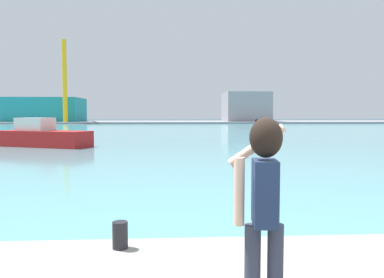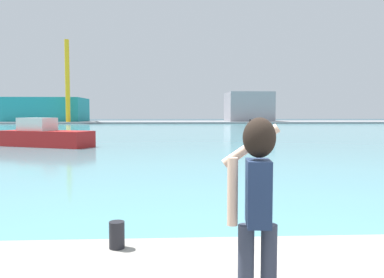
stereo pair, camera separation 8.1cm
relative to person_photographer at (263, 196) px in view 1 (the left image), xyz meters
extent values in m
plane|color=#334751|center=(0.70, 50.20, -1.56)|extent=(220.00, 220.00, 0.00)
cube|color=#599EA8|center=(0.70, 52.20, -1.55)|extent=(140.00, 100.00, 0.02)
cube|color=gray|center=(0.70, 92.20, -1.36)|extent=(140.00, 20.00, 0.40)
cylinder|color=#2D3342|center=(-0.09, 0.00, -0.66)|extent=(0.14, 0.14, 0.82)
cylinder|color=#2D3342|center=(0.11, 0.00, -0.66)|extent=(0.14, 0.14, 0.82)
cube|color=#1E2D4C|center=(0.01, 0.00, 0.03)|extent=(0.24, 0.36, 0.56)
sphere|color=#E0B293|center=(0.01, 0.00, 0.49)|extent=(0.22, 0.22, 0.22)
ellipsoid|color=black|center=(0.01, -0.02, 0.50)|extent=(0.28, 0.26, 0.34)
cylinder|color=#E0B293|center=(-0.21, 0.00, 0.04)|extent=(0.09, 0.09, 0.58)
cylinder|color=#E0B293|center=(-0.01, 0.22, 0.41)|extent=(0.53, 0.15, 0.40)
cube|color=black|center=(0.00, 0.34, 0.58)|extent=(0.02, 0.07, 0.14)
cylinder|color=black|center=(-1.45, 1.81, -0.89)|extent=(0.20, 0.20, 0.35)
cube|color=#B21919|center=(-9.28, 23.71, -1.00)|extent=(6.73, 4.47, 1.08)
cube|color=silver|center=(-10.01, 24.03, -0.02)|extent=(2.69, 2.33, 0.88)
cube|color=teal|center=(-31.11, 92.89, 1.66)|extent=(17.94, 12.46, 5.66)
cube|color=gray|center=(18.21, 92.40, 2.36)|extent=(10.60, 11.88, 7.06)
cylinder|color=yellow|center=(-23.80, 84.47, 7.90)|extent=(1.00, 1.00, 18.14)
cylinder|color=yellow|center=(-25.48, 91.18, 16.17)|extent=(4.04, 13.58, 0.70)
camera|label=1|loc=(-0.80, -3.23, 0.71)|focal=36.30mm
camera|label=2|loc=(-0.72, -3.24, 0.71)|focal=36.30mm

